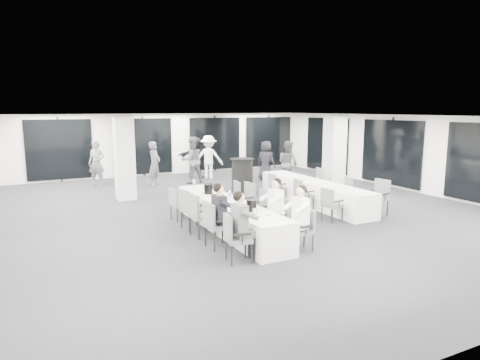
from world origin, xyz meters
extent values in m
cube|color=#232328|center=(0.00, 0.00, -0.01)|extent=(14.00, 16.00, 0.02)
cube|color=white|center=(0.00, 0.00, 2.81)|extent=(14.00, 16.00, 0.02)
cube|color=white|center=(7.01, 0.00, 1.40)|extent=(0.02, 16.00, 2.80)
cube|color=white|center=(0.00, 8.01, 1.40)|extent=(14.00, 0.02, 2.80)
cube|color=black|center=(0.00, 7.94, 1.35)|extent=(13.60, 0.06, 2.50)
cube|color=black|center=(6.94, 1.00, 1.35)|extent=(0.06, 14.00, 2.50)
cube|color=silver|center=(-2.80, 3.20, 1.40)|extent=(0.60, 0.60, 2.80)
cube|color=silver|center=(4.20, 1.00, 1.40)|extent=(0.60, 0.60, 2.80)
cube|color=white|center=(-1.27, -1.73, 0.38)|extent=(0.90, 5.00, 0.75)
cube|color=white|center=(2.41, -0.25, 0.38)|extent=(0.90, 5.00, 0.75)
cylinder|color=black|center=(1.32, 2.65, 0.61)|extent=(0.77, 0.77, 1.22)
cylinder|color=black|center=(1.32, 2.65, 1.22)|extent=(0.89, 0.89, 0.02)
cube|color=#55585D|center=(-2.02, -3.85, 0.46)|extent=(0.54, 0.56, 0.08)
cube|color=#55585D|center=(-2.24, -3.82, 0.74)|extent=(0.14, 0.47, 0.47)
cylinder|color=black|center=(-2.19, -3.62, 0.21)|extent=(0.04, 0.04, 0.42)
cylinder|color=black|center=(-2.25, -4.02, 0.21)|extent=(0.04, 0.04, 0.42)
cylinder|color=black|center=(-1.78, -3.69, 0.21)|extent=(0.04, 0.04, 0.42)
cylinder|color=black|center=(-1.85, -4.09, 0.21)|extent=(0.04, 0.04, 0.42)
cube|color=black|center=(-1.97, -3.60, 0.64)|extent=(0.35, 0.10, 0.04)
cube|color=black|center=(-2.06, -4.11, 0.64)|extent=(0.35, 0.10, 0.04)
cube|color=#55585D|center=(-2.02, -2.84, 0.48)|extent=(0.54, 0.55, 0.09)
cube|color=#55585D|center=(-2.25, -2.86, 0.77)|extent=(0.10, 0.50, 0.49)
cylinder|color=black|center=(-2.25, -2.65, 0.22)|extent=(0.04, 0.04, 0.44)
cylinder|color=black|center=(-2.21, -3.08, 0.22)|extent=(0.04, 0.04, 0.44)
cylinder|color=black|center=(-1.82, -2.61, 0.22)|extent=(0.04, 0.04, 0.44)
cylinder|color=black|center=(-1.78, -3.04, 0.22)|extent=(0.04, 0.04, 0.44)
cube|color=black|center=(-2.04, -2.58, 0.67)|extent=(0.37, 0.07, 0.04)
cube|color=black|center=(-1.99, -3.11, 0.67)|extent=(0.37, 0.07, 0.04)
cube|color=#55585D|center=(-2.02, -1.89, 0.49)|extent=(0.56, 0.58, 0.09)
cube|color=#55585D|center=(-2.26, -1.91, 0.79)|extent=(0.13, 0.51, 0.50)
cylinder|color=black|center=(-2.26, -1.69, 0.22)|extent=(0.04, 0.04, 0.45)
cylinder|color=black|center=(-2.21, -2.13, 0.22)|extent=(0.04, 0.04, 0.45)
cylinder|color=black|center=(-1.83, -1.64, 0.22)|extent=(0.04, 0.04, 0.45)
cylinder|color=black|center=(-1.77, -2.08, 0.22)|extent=(0.04, 0.04, 0.45)
cube|color=black|center=(-2.05, -1.61, 0.68)|extent=(0.37, 0.09, 0.04)
cube|color=black|center=(-1.98, -2.16, 0.68)|extent=(0.37, 0.09, 0.04)
cube|color=#55585D|center=(-2.02, -1.22, 0.49)|extent=(0.56, 0.58, 0.09)
cube|color=#55585D|center=(-2.25, -1.25, 0.78)|extent=(0.12, 0.51, 0.50)
cylinder|color=black|center=(-2.26, -1.03, 0.22)|extent=(0.04, 0.04, 0.45)
cylinder|color=black|center=(-2.21, -1.46, 0.22)|extent=(0.04, 0.04, 0.45)
cylinder|color=black|center=(-1.83, -0.98, 0.22)|extent=(0.04, 0.04, 0.45)
cylinder|color=black|center=(-1.78, -1.41, 0.22)|extent=(0.04, 0.04, 0.45)
cube|color=black|center=(-2.05, -0.95, 0.68)|extent=(0.37, 0.09, 0.04)
cube|color=black|center=(-1.99, -1.49, 0.68)|extent=(0.37, 0.09, 0.04)
cube|color=#55585D|center=(-2.02, -0.19, 0.42)|extent=(0.50, 0.51, 0.07)
cube|color=#55585D|center=(-2.22, -0.22, 0.67)|extent=(0.13, 0.43, 0.43)
cylinder|color=black|center=(-2.23, -0.03, 0.19)|extent=(0.03, 0.03, 0.38)
cylinder|color=black|center=(-2.17, -0.40, 0.19)|extent=(0.03, 0.03, 0.38)
cylinder|color=black|center=(-1.86, 0.03, 0.19)|extent=(0.03, 0.03, 0.38)
cylinder|color=black|center=(-1.80, -0.34, 0.19)|extent=(0.03, 0.03, 0.38)
cube|color=black|center=(-2.06, 0.04, 0.58)|extent=(0.32, 0.09, 0.04)
cube|color=black|center=(-1.98, -0.41, 0.58)|extent=(0.32, 0.09, 0.04)
cube|color=#55585D|center=(-0.52, -3.83, 0.43)|extent=(0.49, 0.50, 0.08)
cube|color=#55585D|center=(-0.31, -3.86, 0.68)|extent=(0.11, 0.44, 0.44)
cylinder|color=black|center=(-0.35, -4.04, 0.19)|extent=(0.03, 0.03, 0.39)
cylinder|color=black|center=(-0.31, -3.67, 0.19)|extent=(0.03, 0.03, 0.39)
cylinder|color=black|center=(-0.73, -4.00, 0.19)|extent=(0.03, 0.03, 0.39)
cylinder|color=black|center=(-0.68, -3.62, 0.19)|extent=(0.03, 0.03, 0.39)
cube|color=black|center=(-0.54, -4.07, 0.59)|extent=(0.33, 0.08, 0.04)
cube|color=black|center=(-0.49, -3.60, 0.59)|extent=(0.33, 0.08, 0.04)
cube|color=#55585D|center=(-0.52, -2.81, 0.45)|extent=(0.54, 0.55, 0.08)
cube|color=#55585D|center=(-0.30, -2.84, 0.72)|extent=(0.14, 0.46, 0.46)
cylinder|color=black|center=(-0.35, -3.04, 0.20)|extent=(0.04, 0.04, 0.41)
cylinder|color=black|center=(-0.28, -2.64, 0.20)|extent=(0.04, 0.04, 0.41)
cylinder|color=black|center=(-0.75, -2.97, 0.20)|extent=(0.04, 0.04, 0.41)
cylinder|color=black|center=(-0.68, -2.57, 0.20)|extent=(0.04, 0.04, 0.41)
cube|color=black|center=(-0.56, -3.05, 0.62)|extent=(0.34, 0.10, 0.04)
cube|color=black|center=(-0.47, -2.56, 0.62)|extent=(0.34, 0.10, 0.04)
cube|color=#55585D|center=(-0.52, -2.02, 0.47)|extent=(0.59, 0.61, 0.08)
cube|color=#55585D|center=(-0.29, -1.96, 0.75)|extent=(0.18, 0.48, 0.48)
cylinder|color=black|center=(-0.26, -2.17, 0.21)|extent=(0.04, 0.04, 0.43)
cylinder|color=black|center=(-0.37, -1.76, 0.21)|extent=(0.04, 0.04, 0.43)
cylinder|color=black|center=(-0.67, -2.27, 0.21)|extent=(0.04, 0.04, 0.43)
cylinder|color=black|center=(-0.77, -1.87, 0.21)|extent=(0.04, 0.04, 0.43)
cube|color=black|center=(-0.45, -2.27, 0.65)|extent=(0.36, 0.13, 0.04)
cube|color=black|center=(-0.58, -1.76, 0.65)|extent=(0.36, 0.13, 0.04)
cube|color=#55585D|center=(-0.52, -1.03, 0.49)|extent=(0.53, 0.55, 0.09)
cube|color=#55585D|center=(-0.28, -1.01, 0.78)|extent=(0.10, 0.50, 0.50)
cylinder|color=black|center=(-0.29, -1.23, 0.22)|extent=(0.04, 0.04, 0.45)
cylinder|color=black|center=(-0.31, -0.80, 0.22)|extent=(0.04, 0.04, 0.45)
cylinder|color=black|center=(-0.72, -1.26, 0.22)|extent=(0.04, 0.04, 0.45)
cylinder|color=black|center=(-0.75, -0.82, 0.22)|extent=(0.04, 0.04, 0.45)
cube|color=black|center=(-0.50, -1.30, 0.67)|extent=(0.37, 0.07, 0.04)
cube|color=black|center=(-0.53, -0.76, 0.67)|extent=(0.37, 0.07, 0.04)
cube|color=#55585D|center=(-0.52, -0.22, 0.45)|extent=(0.51, 0.53, 0.08)
cube|color=#55585D|center=(-0.30, -0.25, 0.72)|extent=(0.11, 0.46, 0.46)
cylinder|color=black|center=(-0.34, -0.44, 0.21)|extent=(0.04, 0.04, 0.41)
cylinder|color=black|center=(-0.29, -0.05, 0.21)|extent=(0.04, 0.04, 0.41)
cylinder|color=black|center=(-0.74, -0.40, 0.21)|extent=(0.04, 0.04, 0.41)
cylinder|color=black|center=(-0.69, 0.00, 0.21)|extent=(0.04, 0.04, 0.41)
cube|color=black|center=(-0.55, -0.47, 0.62)|extent=(0.34, 0.08, 0.04)
cube|color=black|center=(-0.49, 0.03, 0.62)|extent=(0.34, 0.08, 0.04)
cube|color=#55585D|center=(1.66, -2.16, 0.43)|extent=(0.51, 0.52, 0.08)
cube|color=#55585D|center=(1.45, -2.19, 0.69)|extent=(0.13, 0.45, 0.44)
cylinder|color=black|center=(1.44, -2.00, 0.20)|extent=(0.03, 0.03, 0.39)
cylinder|color=black|center=(1.50, -2.38, 0.20)|extent=(0.03, 0.03, 0.39)
cylinder|color=black|center=(1.82, -1.94, 0.20)|extent=(0.03, 0.03, 0.39)
cylinder|color=black|center=(1.88, -2.32, 0.20)|extent=(0.03, 0.03, 0.39)
cube|color=black|center=(1.62, -1.92, 0.60)|extent=(0.33, 0.09, 0.04)
cube|color=black|center=(1.69, -2.39, 0.60)|extent=(0.33, 0.09, 0.04)
cube|color=#55585D|center=(1.66, -0.83, 0.45)|extent=(0.51, 0.53, 0.08)
cube|color=#55585D|center=(1.44, -0.81, 0.73)|extent=(0.11, 0.47, 0.46)
cylinder|color=black|center=(1.48, -0.61, 0.21)|extent=(0.04, 0.04, 0.41)
cylinder|color=black|center=(1.44, -1.01, 0.21)|extent=(0.04, 0.04, 0.41)
cylinder|color=black|center=(1.88, -0.65, 0.21)|extent=(0.04, 0.04, 0.41)
cylinder|color=black|center=(1.84, -1.05, 0.21)|extent=(0.04, 0.04, 0.41)
cube|color=black|center=(1.68, -0.58, 0.63)|extent=(0.35, 0.07, 0.04)
cube|color=black|center=(1.63, -1.08, 0.63)|extent=(0.35, 0.07, 0.04)
cube|color=#55585D|center=(1.66, 0.70, 0.44)|extent=(0.45, 0.47, 0.08)
cube|color=#55585D|center=(1.44, 0.70, 0.70)|extent=(0.06, 0.45, 0.45)
cylinder|color=black|center=(1.46, 0.89, 0.20)|extent=(0.03, 0.03, 0.40)
cylinder|color=black|center=(1.46, 0.51, 0.20)|extent=(0.03, 0.03, 0.40)
cylinder|color=black|center=(1.85, 0.89, 0.20)|extent=(0.03, 0.03, 0.40)
cylinder|color=black|center=(1.85, 0.51, 0.20)|extent=(0.03, 0.03, 0.40)
cube|color=black|center=(1.66, 0.94, 0.60)|extent=(0.33, 0.04, 0.04)
cube|color=black|center=(1.66, 0.46, 0.60)|extent=(0.33, 0.04, 0.04)
cube|color=#55585D|center=(3.16, -2.26, 0.49)|extent=(0.58, 0.60, 0.09)
cube|color=#55585D|center=(3.39, -2.22, 0.78)|extent=(0.15, 0.50, 0.50)
cylinder|color=black|center=(3.41, -2.43, 0.22)|extent=(0.04, 0.04, 0.45)
cylinder|color=black|center=(3.33, -2.01, 0.22)|extent=(0.04, 0.04, 0.45)
cylinder|color=black|center=(2.98, -2.51, 0.22)|extent=(0.04, 0.04, 0.45)
cylinder|color=black|center=(2.91, -2.08, 0.22)|extent=(0.04, 0.04, 0.45)
cube|color=black|center=(3.21, -2.52, 0.67)|extent=(0.37, 0.11, 0.04)
cube|color=black|center=(3.11, -1.99, 0.67)|extent=(0.37, 0.11, 0.04)
cube|color=#55585D|center=(3.16, -0.77, 0.43)|extent=(0.50, 0.52, 0.08)
cube|color=#55585D|center=(3.36, -0.80, 0.68)|extent=(0.13, 0.44, 0.44)
cylinder|color=black|center=(3.31, -0.99, 0.19)|extent=(0.03, 0.03, 0.39)
cylinder|color=black|center=(3.38, -0.61, 0.19)|extent=(0.03, 0.03, 0.39)
cylinder|color=black|center=(2.94, -0.92, 0.19)|extent=(0.03, 0.03, 0.39)
cylinder|color=black|center=(3.00, -0.55, 0.19)|extent=(0.03, 0.03, 0.39)
cube|color=black|center=(3.12, -1.00, 0.59)|extent=(0.32, 0.09, 0.04)
cube|color=black|center=(3.20, -0.53, 0.59)|extent=(0.32, 0.09, 0.04)
cube|color=#55585D|center=(3.16, 0.76, 0.47)|extent=(0.55, 0.57, 0.08)
cube|color=#55585D|center=(3.38, 0.73, 0.75)|extent=(0.14, 0.48, 0.48)
cylinder|color=black|center=(3.33, 0.53, 0.21)|extent=(0.04, 0.04, 0.42)
cylinder|color=black|center=(3.39, 0.94, 0.21)|extent=(0.04, 0.04, 0.42)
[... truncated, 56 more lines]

